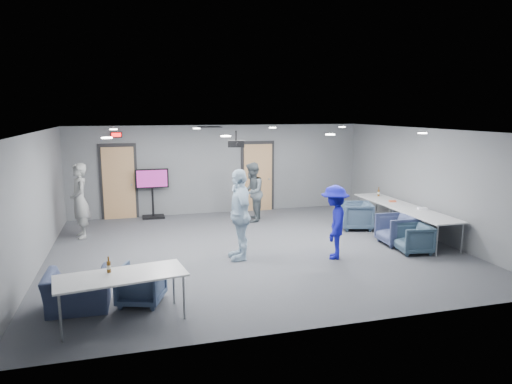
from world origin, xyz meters
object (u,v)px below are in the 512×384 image
object	(u,v)px
chair_right_c	(413,239)
person_d	(334,222)
chair_front_b	(78,291)
table_front_left	(121,278)
bottle_front	(109,267)
person_b	(252,192)
person_a	(80,201)
chair_right_b	(397,230)
table_right_b	(426,216)
person_c	(240,214)
table_right_a	(383,201)
projector	(236,144)
chair_right_a	(356,216)
bottle_right	(379,193)
chair_front_a	(141,284)
tv_stand	(152,190)

from	to	relation	value
chair_right_c	person_d	bearing A→B (deg)	-85.39
chair_front_b	table_front_left	xyz separation A→B (m)	(0.68, -0.60, 0.37)
chair_front_b	bottle_front	size ratio (longest dim) A/B	3.93
person_b	table_front_left	bearing A→B (deg)	-10.89
person_a	chair_right_b	distance (m)	7.74
person_a	chair_front_b	distance (m)	4.54
chair_front_b	table_right_b	bearing A→B (deg)	-165.60
person_c	bottle_front	xyz separation A→B (m)	(-2.56, -2.25, -0.15)
table_right_a	projector	xyz separation A→B (m)	(-4.35, -0.95, 1.72)
chair_right_b	chair_front_b	xyz separation A→B (m)	(-6.89, -1.85, -0.04)
person_c	chair_right_a	distance (m)	3.96
person_a	person_c	distance (m)	4.35
bottle_right	chair_right_b	bearing A→B (deg)	-109.50
person_a	table_right_b	world-z (taller)	person_a
person_d	table_front_left	bearing A→B (deg)	-38.61
chair_front_a	chair_front_b	size ratio (longest dim) A/B	0.72
person_a	chair_right_b	size ratio (longest dim) A/B	2.38
chair_right_c	chair_right_b	bearing A→B (deg)	-171.21
person_b	table_front_left	distance (m)	6.57
tv_stand	projector	world-z (taller)	projector
person_b	table_right_b	distance (m)	4.70
chair_front_a	tv_stand	size ratio (longest dim) A/B	0.48
person_c	chair_front_b	xyz separation A→B (m)	(-3.06, -1.81, -0.65)
chair_front_b	projector	size ratio (longest dim) A/B	2.31
person_c	table_front_left	distance (m)	3.40
person_c	table_front_left	bearing A→B (deg)	-44.84
person_a	chair_right_a	size ratio (longest dim) A/B	2.33
person_d	bottle_right	xyz separation A→B (m)	(2.63, 2.71, 0.03)
chair_front_a	person_a	bearing A→B (deg)	-53.87
chair_right_b	person_d	bearing A→B (deg)	-71.74
chair_right_c	table_right_a	size ratio (longest dim) A/B	0.38
person_a	chair_right_c	world-z (taller)	person_a
person_c	projector	xyz separation A→B (m)	(0.13, 0.82, 1.43)
bottle_right	table_right_b	bearing A→B (deg)	-92.92
table_right_b	person_c	bearing A→B (deg)	88.45
person_a	person_d	size ratio (longest dim) A/B	1.18
bottle_right	chair_front_a	bearing A→B (deg)	-148.95
table_right_a	tv_stand	size ratio (longest dim) A/B	1.27
chair_right_a	bottle_right	distance (m)	1.28
table_right_a	tv_stand	distance (m)	6.58
chair_right_a	projector	xyz separation A→B (m)	(-3.45, -0.77, 2.04)
chair_right_b	bottle_right	size ratio (longest dim) A/B	3.02
chair_front_a	person_b	bearing A→B (deg)	-103.28
person_d	bottle_front	size ratio (longest dim) A/B	6.39
chair_front_a	table_front_left	xyz separation A→B (m)	(-0.29, -0.60, 0.37)
person_d	table_front_left	size ratio (longest dim) A/B	0.80
chair_front_b	tv_stand	world-z (taller)	tv_stand
chair_right_b	chair_front_a	size ratio (longest dim) A/B	1.11
table_right_a	bottle_right	xyz separation A→B (m)	(0.12, 0.44, 0.14)
person_c	chair_right_b	xyz separation A→B (m)	(3.82, 0.04, -0.61)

